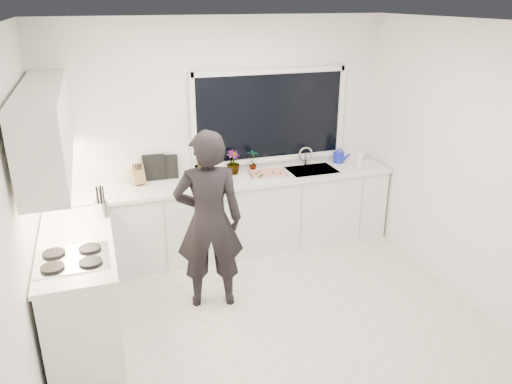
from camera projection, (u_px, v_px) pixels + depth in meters
name	position (u px, v px, depth m)	size (l,w,h in m)	color
floor	(270.00, 318.00, 4.81)	(4.00, 3.50, 0.02)	beige
wall_back	(221.00, 136.00, 5.87)	(4.00, 0.02, 2.70)	white
wall_left	(19.00, 216.00, 3.72)	(0.02, 3.50, 2.70)	white
wall_right	(464.00, 164.00, 4.90)	(0.02, 3.50, 2.70)	white
ceiling	(274.00, 20.00, 3.82)	(4.00, 3.50, 0.02)	white
window	(270.00, 116.00, 5.94)	(1.80, 0.02, 1.00)	black
base_cabinets_back	(229.00, 217.00, 5.93)	(3.92, 0.58, 0.88)	white
base_cabinets_left	(82.00, 289.00, 4.47)	(0.58, 1.60, 0.88)	white
countertop_back	(229.00, 181.00, 5.75)	(3.94, 0.62, 0.04)	silver
countertop_left	(76.00, 243.00, 4.30)	(0.62, 1.60, 0.04)	silver
upper_cabinets	(46.00, 127.00, 4.22)	(0.34, 2.10, 0.70)	white
sink	(312.00, 174.00, 6.08)	(0.58, 0.42, 0.14)	silver
faucet	(305.00, 156.00, 6.19)	(0.03, 0.03, 0.22)	silver
stovetop	(72.00, 259.00, 3.97)	(0.56, 0.48, 0.03)	black
person	(209.00, 221.00, 4.73)	(0.65, 0.43, 1.79)	black
pizza_tray	(268.00, 174.00, 5.86)	(0.43, 0.32, 0.03)	#B5B4B9
pizza	(268.00, 173.00, 5.85)	(0.39, 0.28, 0.01)	red
watering_can	(339.00, 157.00, 6.30)	(0.14, 0.14, 0.13)	#131EB6
paper_towel_roll	(56.00, 183.00, 5.25)	(0.11, 0.11, 0.26)	white
knife_block	(138.00, 175.00, 5.54)	(0.13, 0.10, 0.22)	#9B6B48
utensil_crock	(102.00, 209.00, 4.73)	(0.13, 0.13, 0.16)	#B5B5B9
picture_frame_large	(168.00, 167.00, 5.72)	(0.22, 0.02, 0.28)	black
picture_frame_small	(154.00, 167.00, 5.67)	(0.25, 0.02, 0.30)	black
herb_plants	(221.00, 164.00, 5.83)	(0.79, 0.25, 0.28)	#26662D
soap_bottles	(362.00, 159.00, 6.05)	(0.19, 0.14, 0.28)	#D8BF66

